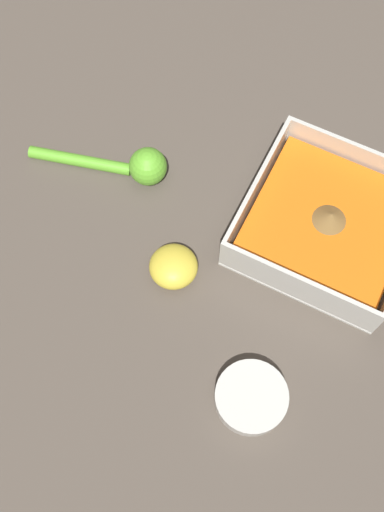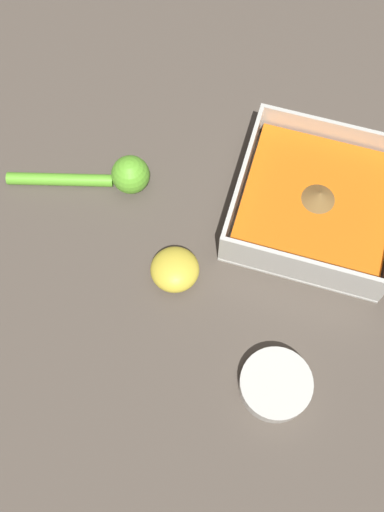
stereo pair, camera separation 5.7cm
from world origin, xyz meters
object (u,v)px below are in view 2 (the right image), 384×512
(lemon_squeezer, at_px, (114,176))
(lemon_half, at_px, (175,269))
(spice_bowl, at_px, (275,385))
(square_dish, at_px, (316,205))

(lemon_squeezer, height_order, lemon_half, lemon_squeezer)
(spice_bowl, bearing_deg, lemon_squeezer, -127.38)
(square_dish, distance_m, lemon_squeezer, 0.29)
(spice_bowl, xyz_separation_m, lemon_half, (-0.11, -0.17, 0.01))
(square_dish, distance_m, spice_bowl, 0.26)
(lemon_squeezer, bearing_deg, spice_bowl, -52.28)
(square_dish, relative_size, spice_bowl, 2.44)
(square_dish, height_order, lemon_half, square_dish)
(square_dish, relative_size, lemon_squeezer, 1.09)
(square_dish, bearing_deg, lemon_half, -47.43)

